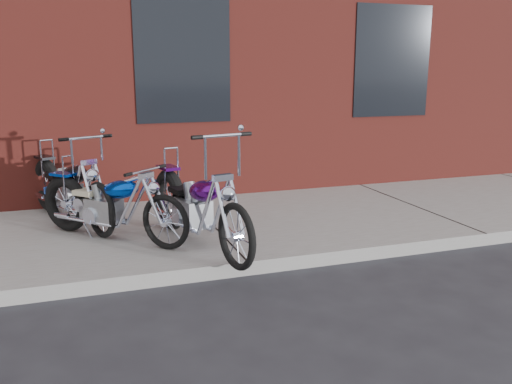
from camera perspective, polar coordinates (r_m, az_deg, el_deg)
name	(u,v)px	position (r m, az deg, el deg)	size (l,w,h in m)	color
ground	(248,276)	(5.61, -0.85, -8.81)	(120.00, 120.00, 0.00)	#27272D
sidewalk	(211,229)	(6.95, -4.71, -3.92)	(22.00, 3.00, 0.15)	gray
chopper_purple	(197,209)	(5.98, -6.25, -1.77)	(0.74, 2.30, 1.31)	black
chopper_blue	(109,207)	(6.41, -15.20, -1.49)	(1.53, 1.62, 0.93)	black
chopper_third	(69,191)	(7.26, -19.04, 0.12)	(0.99, 2.16, 1.16)	black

